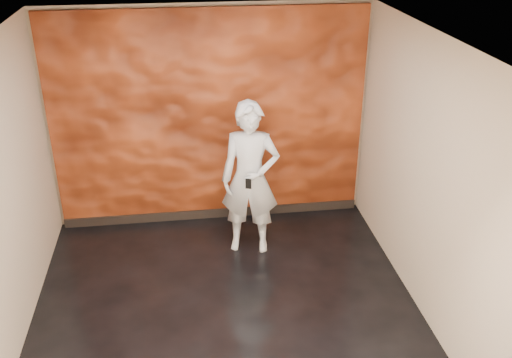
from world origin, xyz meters
The scene contains 5 objects.
room centered at (0.00, 0.00, 1.40)m, with size 4.02×4.02×2.81m.
feature_wall centered at (0.00, 1.96, 1.38)m, with size 3.90×0.06×2.75m, color #C04E21.
baseboard centered at (0.00, 1.92, 0.06)m, with size 3.90×0.04×0.12m, color black.
man centered at (0.40, 1.14, 0.93)m, with size 0.68×0.45×1.87m, color #A7AEB8.
phone centered at (0.35, 0.90, 0.99)m, with size 0.07×0.01×0.12m, color black.
Camera 1 is at (-0.35, -4.76, 3.88)m, focal length 40.00 mm.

